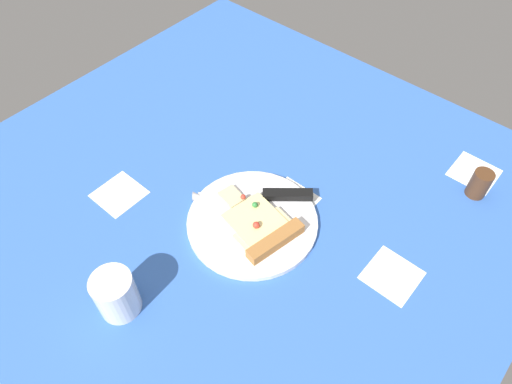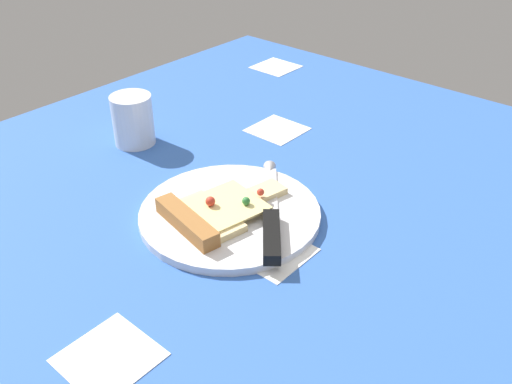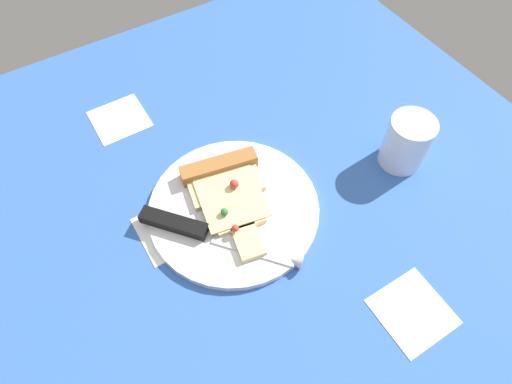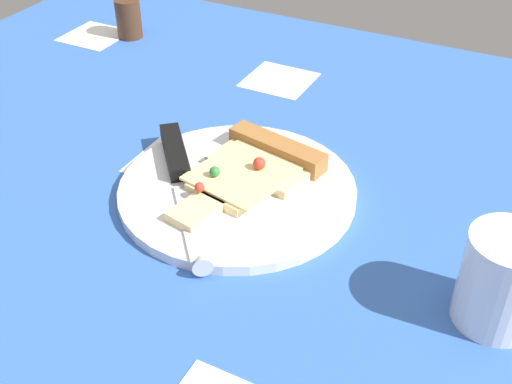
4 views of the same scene
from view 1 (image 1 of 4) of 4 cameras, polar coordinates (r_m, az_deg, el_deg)
name	(u,v)px [view 1 (image 1 of 4)]	position (r cm, az deg, el deg)	size (l,w,h in cm)	color
ground_plane	(234,200)	(97.15, -2.67, -0.98)	(112.67, 112.67, 3.00)	#3360B7
plate	(252,222)	(91.14, -0.45, -3.64)	(25.36, 25.36, 1.17)	silver
pizza_slice	(261,226)	(88.83, 0.58, -4.20)	(12.79, 18.59, 2.66)	beige
knife	(265,195)	(93.66, 1.07, -0.39)	(17.18, 19.62, 2.45)	silver
drinking_glass	(116,294)	(82.15, -16.65, -11.83)	(6.98, 6.98, 8.68)	white
pepper_shaker	(480,184)	(104.07, 25.53, 0.91)	(3.95, 3.95, 6.06)	#4C2D19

